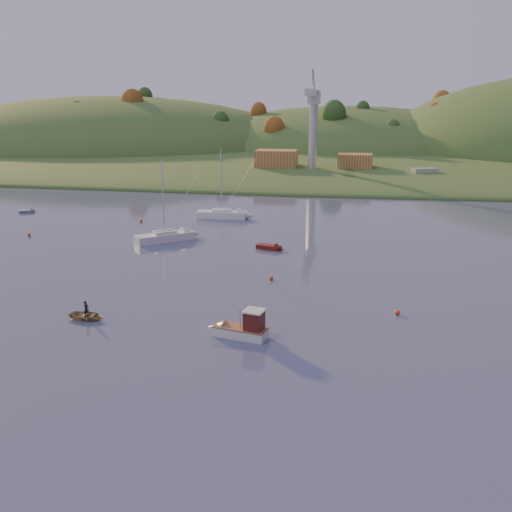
% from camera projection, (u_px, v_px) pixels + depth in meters
% --- Properties ---
extents(ground, '(500.00, 500.00, 0.00)m').
position_uv_depth(ground, '(141.00, 420.00, 37.17)').
color(ground, '#3C4662').
rests_on(ground, ground).
extents(far_shore, '(620.00, 220.00, 1.50)m').
position_uv_depth(far_shore, '(326.00, 147.00, 255.79)').
color(far_shore, '#345221').
rests_on(far_shore, ground).
extents(shore_slope, '(640.00, 150.00, 7.00)m').
position_uv_depth(shore_slope, '(316.00, 162.00, 194.00)').
color(shore_slope, '#345221').
rests_on(shore_slope, ground).
extents(hill_left, '(170.00, 140.00, 44.00)m').
position_uv_depth(hill_left, '(110.00, 149.00, 242.02)').
color(hill_left, '#345221').
rests_on(hill_left, ground).
extents(hill_center, '(140.00, 120.00, 36.00)m').
position_uv_depth(hill_center, '(348.00, 151.00, 235.14)').
color(hill_center, '#345221').
rests_on(hill_center, ground).
extents(hillside_trees, '(280.00, 50.00, 32.00)m').
position_uv_depth(hillside_trees, '(320.00, 156.00, 213.01)').
color(hillside_trees, '#264719').
rests_on(hillside_trees, ground).
extents(wharf, '(42.00, 16.00, 2.40)m').
position_uv_depth(wharf, '(324.00, 174.00, 151.99)').
color(wharf, slate).
rests_on(wharf, ground).
extents(shed_west, '(11.00, 8.00, 4.80)m').
position_uv_depth(shed_west, '(276.00, 159.00, 154.13)').
color(shed_west, brown).
rests_on(shed_west, wharf).
extents(shed_east, '(9.00, 7.00, 4.00)m').
position_uv_depth(shed_east, '(355.00, 162.00, 151.74)').
color(shed_east, brown).
rests_on(shed_east, wharf).
extents(dock_crane, '(3.20, 28.00, 20.30)m').
position_uv_depth(dock_crane, '(313.00, 112.00, 144.84)').
color(dock_crane, '#B7B7BC').
rests_on(dock_crane, wharf).
extents(fishing_boat, '(5.88, 2.96, 3.60)m').
position_uv_depth(fishing_boat, '(236.00, 328.00, 50.16)').
color(fishing_boat, silver).
rests_on(fishing_boat, ground).
extents(sailboat_near, '(8.30, 7.50, 11.97)m').
position_uv_depth(sailboat_near, '(165.00, 236.00, 84.07)').
color(sailboat_near, silver).
rests_on(sailboat_near, ground).
extents(sailboat_far, '(8.78, 2.89, 12.08)m').
position_uv_depth(sailboat_far, '(222.00, 214.00, 100.77)').
color(sailboat_far, silver).
rests_on(sailboat_far, ground).
extents(canoe, '(3.69, 2.83, 0.71)m').
position_uv_depth(canoe, '(87.00, 316.00, 54.20)').
color(canoe, '#968653').
rests_on(canoe, ground).
extents(paddler, '(0.44, 0.62, 1.58)m').
position_uv_depth(paddler, '(86.00, 311.00, 54.08)').
color(paddler, black).
rests_on(paddler, ground).
extents(red_tender, '(4.26, 2.61, 1.37)m').
position_uv_depth(red_tender, '(274.00, 248.00, 79.47)').
color(red_tender, '#5E140D').
rests_on(red_tender, ground).
extents(grey_dinghy, '(3.11, 2.24, 1.09)m').
position_uv_depth(grey_dinghy, '(30.00, 211.00, 106.02)').
color(grey_dinghy, slate).
rests_on(grey_dinghy, ground).
extents(work_vessel, '(15.14, 9.94, 3.67)m').
position_uv_depth(work_vessel, '(424.00, 177.00, 144.01)').
color(work_vessel, slate).
rests_on(work_vessel, ground).
extents(buoy_0, '(0.50, 0.50, 0.50)m').
position_uv_depth(buoy_0, '(397.00, 312.00, 55.31)').
color(buoy_0, '#F6340C').
rests_on(buoy_0, ground).
extents(buoy_1, '(0.50, 0.50, 0.50)m').
position_uv_depth(buoy_1, '(271.00, 278.00, 66.03)').
color(buoy_1, '#F6340C').
rests_on(buoy_1, ground).
extents(buoy_2, '(0.50, 0.50, 0.50)m').
position_uv_depth(buoy_2, '(29.00, 234.00, 87.46)').
color(buoy_2, '#F6340C').
rests_on(buoy_2, ground).
extents(buoy_3, '(0.50, 0.50, 0.50)m').
position_uv_depth(buoy_3, '(141.00, 221.00, 97.50)').
color(buoy_3, '#F6340C').
rests_on(buoy_3, ground).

